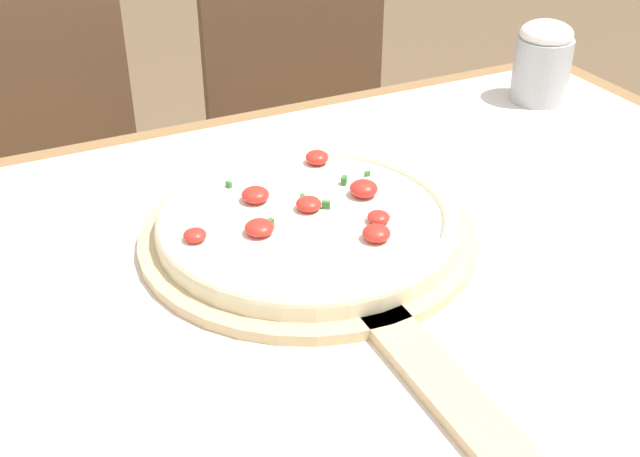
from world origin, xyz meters
TOP-DOWN VIEW (x-y plane):
  - dining_table at (0.00, 0.00)m, footprint 1.19×0.97m
  - towel_cloth at (0.00, 0.00)m, footprint 1.11×0.89m
  - pizza_peel at (-0.05, 0.09)m, footprint 0.37×0.60m
  - pizza at (-0.05, 0.12)m, footprint 0.33×0.33m
  - chair_left at (-0.25, 0.81)m, footprint 0.40×0.40m
  - chair_right at (0.28, 0.81)m, footprint 0.44×0.44m
  - flour_cup at (0.43, 0.32)m, footprint 0.08×0.08m

SIDE VIEW (x-z plane):
  - chair_left at x=-0.25m, z-range 0.07..0.97m
  - chair_right at x=0.28m, z-range 0.07..0.97m
  - dining_table at x=0.00m, z-range 0.26..1.01m
  - towel_cloth at x=0.00m, z-range 0.75..0.75m
  - pizza_peel at x=-0.05m, z-range 0.75..0.76m
  - pizza at x=-0.05m, z-range 0.76..0.79m
  - flour_cup at x=0.43m, z-range 0.75..0.87m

